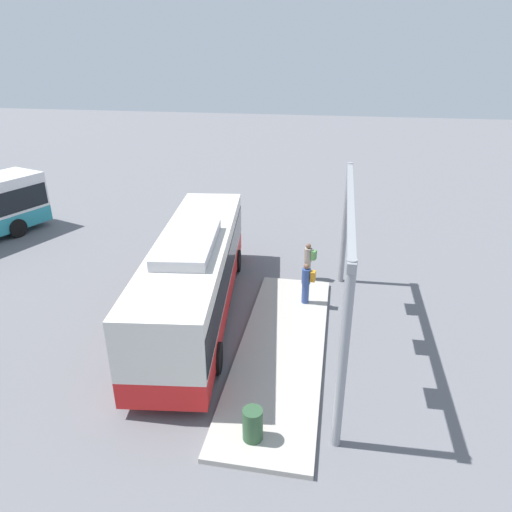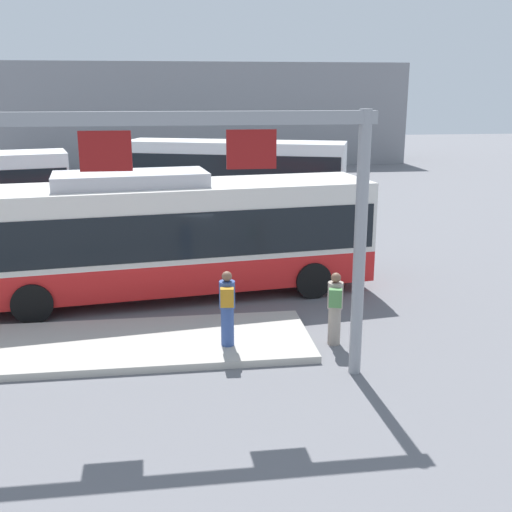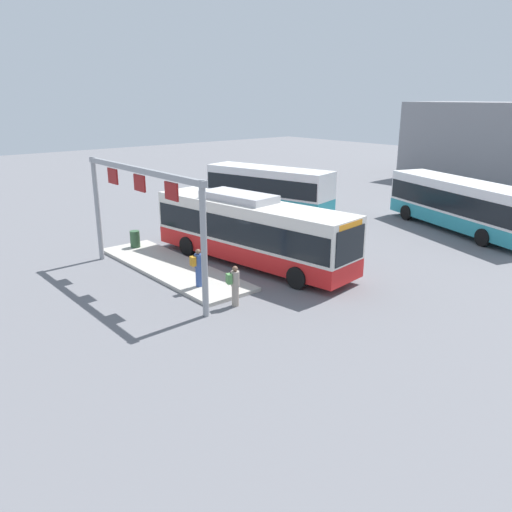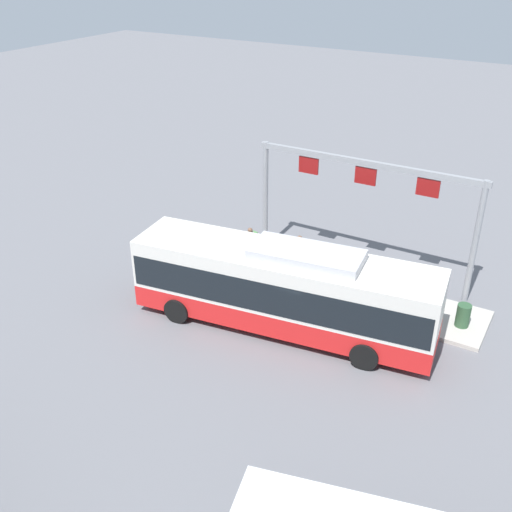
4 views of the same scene
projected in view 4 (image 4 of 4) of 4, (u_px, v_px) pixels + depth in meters
ground_plane at (282, 327)px, 22.71m from camera, size 120.00×120.00×0.00m
platform_curb at (361, 296)px, 24.54m from camera, size 10.00×2.80×0.16m
bus_main at (283, 286)px, 21.86m from camera, size 11.51×3.94×3.46m
person_boarding at (251, 243)px, 26.94m from camera, size 0.44×0.58×1.67m
person_waiting_near at (299, 252)px, 25.89m from camera, size 0.37×0.54×1.67m
platform_sign_gantry at (364, 193)px, 24.64m from camera, size 9.71×0.24×5.20m
trash_bin at (463, 315)px, 22.31m from camera, size 0.52×0.52×0.90m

